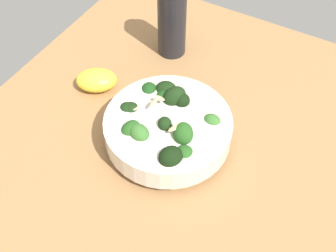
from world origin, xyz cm
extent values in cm
cube|color=#996D42|center=(0.00, 0.00, -1.72)|extent=(69.33, 69.33, 3.43)
cylinder|color=silver|center=(-0.79, -4.71, 0.68)|extent=(11.50, 11.50, 1.35)
cylinder|color=silver|center=(-0.79, -4.71, 3.38)|extent=(20.91, 20.91, 4.06)
cylinder|color=beige|center=(-0.79, -4.71, 5.01)|extent=(16.89, 16.89, 0.80)
cylinder|color=#4A8F3C|center=(4.36, -8.92, 3.45)|extent=(1.26, 1.29, 1.54)
ellipsoid|color=#23511C|center=(4.36, -8.92, 4.81)|extent=(3.47, 3.19, 2.96)
cylinder|color=#2F662B|center=(-3.85, -0.08, 3.51)|extent=(1.42, 1.46, 1.75)
ellipsoid|color=#194216|center=(-3.85, -0.08, 5.05)|extent=(4.52, 4.79, 3.04)
cylinder|color=#3C7A32|center=(3.16, -10.85, 3.76)|extent=(1.66, 1.69, 1.46)
ellipsoid|color=black|center=(3.16, -10.85, 5.42)|extent=(4.43, 5.64, 4.62)
cylinder|color=#2F662B|center=(-0.81, -0.05, 4.04)|extent=(1.45, 1.35, 1.72)
ellipsoid|color=black|center=(-0.81, -0.05, 5.68)|extent=(3.63, 3.17, 3.30)
cylinder|color=#589D47|center=(-8.11, -5.58, 3.06)|extent=(1.57, 1.38, 1.75)
ellipsoid|color=black|center=(-8.11, -5.58, 4.65)|extent=(4.28, 4.58, 3.65)
cylinder|color=#4A8F3C|center=(-3.43, -9.20, 3.97)|extent=(1.62, 1.75, 1.23)
ellipsoid|color=#386B2B|center=(-3.43, -9.20, 5.41)|extent=(4.86, 4.91, 3.63)
cylinder|color=#4A8F3C|center=(2.83, -6.36, 4.56)|extent=(1.73, 1.68, 1.31)
ellipsoid|color=#23511C|center=(2.83, -6.36, 5.96)|extent=(4.62, 5.57, 4.62)
cylinder|color=#4A8F3C|center=(-7.25, -0.19, 3.47)|extent=(1.68, 1.63, 1.20)
ellipsoid|color=#194216|center=(-7.25, -0.19, 4.87)|extent=(4.62, 4.50, 3.58)
cylinder|color=#4A8F3C|center=(-2.21, -0.33, 4.02)|extent=(2.10, 2.11, 1.84)
ellipsoid|color=black|center=(-2.21, -0.33, 5.91)|extent=(5.02, 5.96, 4.83)
cylinder|color=#2F662B|center=(-5.13, -9.12, 3.48)|extent=(1.45, 1.32, 1.30)
ellipsoid|color=#23511C|center=(-5.13, -9.12, 5.01)|extent=(4.19, 4.93, 4.80)
cylinder|color=#589D47|center=(5.35, -1.05, 3.52)|extent=(1.60, 1.51, 1.29)
ellipsoid|color=#386B2B|center=(5.35, -1.05, 4.90)|extent=(3.41, 2.83, 3.05)
cylinder|color=#3C7A32|center=(-4.66, 1.34, 3.29)|extent=(1.71, 1.72, 1.96)
ellipsoid|color=black|center=(-4.66, 1.34, 5.08)|extent=(4.70, 3.91, 3.86)
cylinder|color=#589D47|center=(-7.49, -5.22, 3.14)|extent=(1.45, 1.57, 1.98)
ellipsoid|color=black|center=(-7.49, -5.22, 4.75)|extent=(3.94, 3.76, 2.53)
cylinder|color=#3C7A32|center=(-0.72, -5.86, 4.41)|extent=(1.19, 1.41, 1.47)
ellipsoid|color=black|center=(-0.72, -5.86, 5.77)|extent=(3.47, 3.36, 2.44)
ellipsoid|color=#DBBC84|center=(-5.75, -9.19, 5.34)|extent=(1.11, 1.86, 0.51)
ellipsoid|color=#DBBC84|center=(1.73, -5.85, 6.87)|extent=(2.05, 1.79, 0.90)
ellipsoid|color=#DBBC84|center=(-6.60, -4.99, 5.49)|extent=(1.13, 1.94, 1.11)
ellipsoid|color=#DBBC84|center=(-3.65, -2.33, 6.94)|extent=(1.83, 1.09, 0.78)
ellipsoid|color=#DBBC84|center=(-3.83, -3.96, 7.38)|extent=(1.23, 1.96, 0.95)
ellipsoid|color=#DBBC84|center=(2.00, -5.42, 5.74)|extent=(2.06, 1.54, 1.35)
ellipsoid|color=#DBBC84|center=(1.33, -6.74, 6.74)|extent=(1.96, 1.96, 1.07)
ellipsoid|color=yellow|center=(-18.61, 0.01, 1.89)|extent=(9.24, 8.42, 3.77)
cylinder|color=black|center=(-11.69, 16.07, 7.18)|extent=(5.52, 5.52, 14.37)
camera|label=1|loc=(22.32, -45.54, 59.60)|focal=47.90mm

